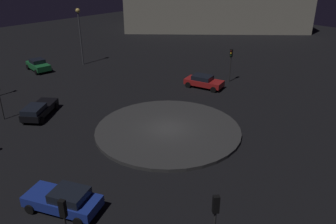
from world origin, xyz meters
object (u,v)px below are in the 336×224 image
Objects in this scene: car_blue at (64,200)px; car_green at (38,65)px; traffic_light_northwest_near at (215,218)px; car_black at (39,110)px; car_red at (204,81)px; streetlamp_east at (79,26)px; store_building at (215,6)px; traffic_light_northwest at (65,221)px; traffic_light_south at (231,59)px.

car_green is at bearing -48.98° from car_blue.
car_blue is 1.14× the size of traffic_light_northwest_near.
car_black is 22.63m from traffic_light_northwest_near.
traffic_light_northwest_near is at bearing -64.58° from car_red.
car_blue is 23.53m from car_red.
car_blue is 31.34m from streetlamp_east.
car_red is 36.88m from store_building.
traffic_light_northwest is at bearing -79.27° from car_red.
car_blue is at bearing 161.48° from car_green.
store_building is at bearing 111.03° from car_red.
traffic_light_northwest_near is (-36.06, 9.01, 2.29)m from car_green.
car_red is at bearing -147.07° from car_green.
traffic_light_northwest is 0.12× the size of store_building.
traffic_light_northwest is at bearing 161.15° from car_green.
traffic_light_northwest is 35.53m from streetlamp_east.
car_blue is at bearing -86.12° from car_red.
car_green is at bearing 22.97° from traffic_light_northwest_near.
traffic_light_northwest is at bearing 128.57° from car_blue.
car_green is 0.99× the size of traffic_light_northwest_near.
car_blue is at bearing 76.00° from store_building.
car_green is 0.56× the size of streetlamp_east.
traffic_light_south is at bearing -101.38° from car_blue.
store_building is at bearing -15.58° from traffic_light_northwest_near.
car_blue is 1.05× the size of car_black.
car_green is at bearing -70.16° from traffic_light_south.
traffic_light_northwest reaches higher than car_black.
traffic_light_northwest_near is at bearing 156.71° from streetlamp_east.
car_red is at bearing 82.68° from store_building.
streetlamp_east is at bearing -60.10° from car_blue.
traffic_light_south is (15.36, -23.21, -0.23)m from traffic_light_northwest_near.
car_red is (-19.74, -10.43, -0.04)m from car_green.
store_building reaches higher than traffic_light_northwest.
car_black is at bearing 133.65° from streetlamp_east.
store_building is at bearing -84.45° from streetlamp_east.
traffic_light_northwest_near reaches higher than traffic_light_northwest.
streetlamp_east is (18.02, 4.66, 4.63)m from car_red.
car_green is 15.24m from car_black.
traffic_light_south is (6.50, -26.09, 2.09)m from car_blue.
car_black is 18.22m from car_red.
car_black is (-13.67, 6.75, -0.05)m from car_green.
store_building is at bearing -20.38° from car_black.
car_red is 0.13× the size of store_building.
traffic_light_northwest_near is 1.08× the size of traffic_light_south.
traffic_light_northwest is (-11.50, 24.29, 2.21)m from car_red.
car_blue is at bearing 54.97° from traffic_light_northwest_near.
car_red is at bearing -57.87° from car_black.
traffic_light_northwest is at bearing 82.18° from traffic_light_northwest_near.
car_green is at bearing 49.38° from store_building.
traffic_light_northwest_near is 27.84m from traffic_light_south.
car_blue is at bearing 37.47° from traffic_light_northwest.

